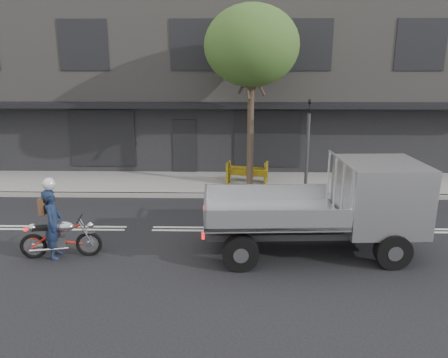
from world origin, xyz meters
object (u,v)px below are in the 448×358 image
street_tree (252,46)px  flatbed_ute (360,199)px  rider (53,224)px  motorcycle (61,237)px  traffic_light_pole (307,152)px  construction_barrier (247,174)px

street_tree → flatbed_ute: 7.30m
street_tree → rider: bearing=-129.7°
flatbed_ute → motorcycle: bearing=-179.1°
traffic_light_pole → construction_barrier: (-2.08, 0.96, -1.06)m
street_tree → flatbed_ute: bearing=-65.7°
motorcycle → flatbed_ute: flatbed_ute is taller
motorcycle → street_tree: bearing=43.5°
traffic_light_pole → construction_barrier: bearing=155.3°
motorcycle → traffic_light_pole: bearing=29.6°
traffic_light_pole → motorcycle: (-6.94, -5.27, -1.12)m
rider → flatbed_ute: 7.67m
motorcycle → flatbed_ute: bearing=-4.0°
street_tree → traffic_light_pole: bearing=-23.0°
street_tree → traffic_light_pole: 4.23m
flatbed_ute → rider: bearing=-179.2°
rider → construction_barrier: rider is taller
flatbed_ute → construction_barrier: 6.38m
traffic_light_pole → construction_barrier: traffic_light_pole is taller
street_tree → motorcycle: (-4.94, -6.12, -4.75)m
motorcycle → flatbed_ute: (7.49, 0.48, 0.89)m
motorcycle → rider: bearing=172.4°
motorcycle → flatbed_ute: 7.55m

